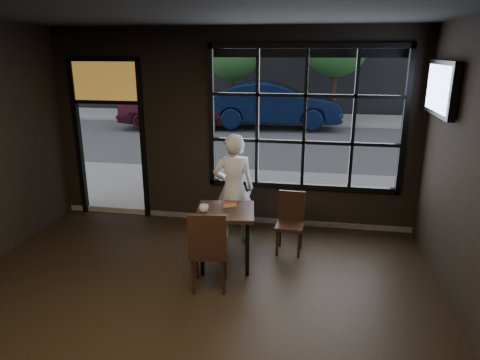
% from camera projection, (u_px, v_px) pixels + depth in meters
% --- Properties ---
extents(floor, '(6.00, 7.00, 0.02)m').
position_uv_depth(floor, '(160.00, 358.00, 4.12)').
color(floor, black).
rests_on(floor, ground).
extents(window_frame, '(3.06, 0.12, 2.28)m').
position_uv_depth(window_frame, '(305.00, 119.00, 6.69)').
color(window_frame, black).
rests_on(window_frame, ground).
extents(stained_transom, '(1.20, 0.06, 0.70)m').
position_uv_depth(stained_transom, '(105.00, 81.00, 7.08)').
color(stained_transom, orange).
rests_on(stained_transom, ground).
extents(street_asphalt, '(60.00, 41.00, 0.04)m').
position_uv_depth(street_asphalt, '(294.00, 98.00, 26.74)').
color(street_asphalt, '#545456').
rests_on(street_asphalt, ground).
extents(cafe_table, '(0.86, 0.86, 0.81)m').
position_uv_depth(cafe_table, '(226.00, 238.00, 5.78)').
color(cafe_table, black).
rests_on(cafe_table, floor).
extents(chair_near, '(0.51, 0.51, 1.03)m').
position_uv_depth(chair_near, '(209.00, 248.00, 5.22)').
color(chair_near, black).
rests_on(chair_near, floor).
extents(chair_window, '(0.40, 0.40, 0.88)m').
position_uv_depth(chair_window, '(290.00, 224.00, 6.15)').
color(chair_window, black).
rests_on(chair_window, floor).
extents(man, '(0.69, 0.54, 1.69)m').
position_uv_depth(man, '(234.00, 189.00, 6.39)').
color(man, silver).
rests_on(man, floor).
extents(hotdog, '(0.22, 0.15, 0.06)m').
position_uv_depth(hotdog, '(230.00, 204.00, 5.78)').
color(hotdog, tan).
rests_on(hotdog, cafe_table).
extents(cup, '(0.13, 0.13, 0.10)m').
position_uv_depth(cup, '(204.00, 208.00, 5.57)').
color(cup, silver).
rests_on(cup, cafe_table).
extents(tv, '(0.13, 1.18, 0.69)m').
position_uv_depth(tv, '(441.00, 88.00, 5.45)').
color(tv, black).
rests_on(tv, wall_right).
extents(navy_car, '(5.11, 2.23, 1.63)m').
position_uv_depth(navy_car, '(273.00, 104.00, 15.90)').
color(navy_car, black).
rests_on(navy_car, street_asphalt).
extents(maroon_car, '(4.26, 2.27, 1.38)m').
position_uv_depth(maroon_car, '(173.00, 107.00, 15.97)').
color(maroon_car, '#4B1321').
rests_on(maroon_car, street_asphalt).
extents(tree_left, '(2.29, 2.29, 3.92)m').
position_uv_depth(tree_left, '(232.00, 52.00, 17.48)').
color(tree_left, '#332114').
rests_on(tree_left, street_asphalt).
extents(tree_right, '(2.56, 2.56, 4.36)m').
position_uv_depth(tree_right, '(336.00, 44.00, 16.67)').
color(tree_right, '#332114').
rests_on(tree_right, street_asphalt).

